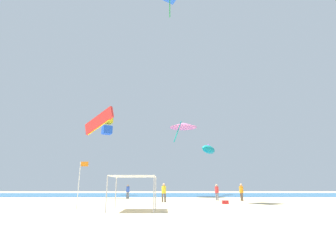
{
  "coord_description": "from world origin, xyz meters",
  "views": [
    {
      "loc": [
        -1.63,
        -19.47,
        1.6
      ],
      "look_at": [
        -1.34,
        6.26,
        8.71
      ],
      "focal_mm": 27.18,
      "sensor_mm": 36.0,
      "label": 1
    }
  ],
  "objects": [
    {
      "name": "ground",
      "position": [
        0.0,
        0.0,
        -0.05
      ],
      "size": [
        110.0,
        110.0,
        0.1
      ],
      "primitive_type": "cube",
      "color": "#D1BA8C"
    },
    {
      "name": "ocean_strip",
      "position": [
        0.0,
        28.66,
        0.01
      ],
      "size": [
        110.0,
        21.15,
        0.03
      ],
      "primitive_type": "cube",
      "color": "#28608C",
      "rests_on": "ground"
    },
    {
      "name": "canopy_tent",
      "position": [
        -3.77,
        -1.62,
        2.14
      ],
      "size": [
        2.98,
        3.11,
        2.25
      ],
      "color": "#B2B2B7",
      "rests_on": "ground"
    },
    {
      "name": "person_near_tent",
      "position": [
        -6.37,
        14.36,
        1.02
      ],
      "size": [
        0.41,
        0.41,
        1.74
      ],
      "rotation": [
        0.0,
        0.0,
        2.31
      ],
      "color": "slate",
      "rests_on": "ground"
    },
    {
      "name": "person_leftmost",
      "position": [
        -1.75,
        7.26,
        1.08
      ],
      "size": [
        0.44,
        0.44,
        1.83
      ],
      "rotation": [
        0.0,
        0.0,
        0.66
      ],
      "color": "brown",
      "rests_on": "ground"
    },
    {
      "name": "person_central",
      "position": [
        6.67,
        9.21,
        1.07
      ],
      "size": [
        0.43,
        0.48,
        1.82
      ],
      "rotation": [
        0.0,
        0.0,
        1.7
      ],
      "color": "brown",
      "rests_on": "ground"
    },
    {
      "name": "person_rightmost",
      "position": [
        4.21,
        10.33,
        1.03
      ],
      "size": [
        0.42,
        0.44,
        1.76
      ],
      "rotation": [
        0.0,
        0.0,
        5.13
      ],
      "color": "slate",
      "rests_on": "ground"
    },
    {
      "name": "banner_flag",
      "position": [
        -7.85,
        -0.25,
        2.02
      ],
      "size": [
        0.61,
        0.06,
        3.32
      ],
      "color": "silver",
      "rests_on": "ground"
    },
    {
      "name": "cooler_box",
      "position": [
        3.79,
        4.58,
        0.18
      ],
      "size": [
        0.57,
        0.37,
        0.35
      ],
      "color": "red",
      "rests_on": "ground"
    },
    {
      "name": "kite_inflatable_teal",
      "position": [
        6.27,
        26.62,
        7.94
      ],
      "size": [
        3.95,
        5.11,
        1.88
      ],
      "rotation": [
        0.0,
        0.0,
        1.03
      ],
      "color": "teal"
    },
    {
      "name": "kite_parafoil_red",
      "position": [
        -10.88,
        14.96,
        10.24
      ],
      "size": [
        4.83,
        3.81,
        3.51
      ],
      "rotation": [
        0.0,
        0.0,
        2.51
      ],
      "color": "red"
    },
    {
      "name": "kite_delta_pink",
      "position": [
        1.18,
        19.21,
        10.71
      ],
      "size": [
        5.81,
        5.81,
        3.29
      ],
      "rotation": [
        0.0,
        0.0,
        1.01
      ],
      "color": "pink"
    },
    {
      "name": "kite_box_yellow",
      "position": [
        -12.21,
        25.73,
        12.29
      ],
      "size": [
        2.2,
        2.21,
        3.43
      ],
      "rotation": [
        0.0,
        0.0,
        0.5
      ],
      "color": "yellow"
    }
  ]
}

